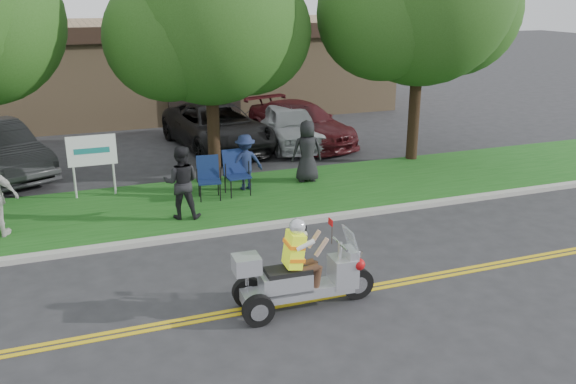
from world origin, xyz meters
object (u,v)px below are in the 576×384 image
object	(u,v)px
lawn_chair_a	(236,169)
parked_car_mid	(217,127)
lawn_chair_b	(208,175)
trike_scooter	(299,278)
parked_car_far_right	(290,126)
parked_car_right	(300,124)
spectator_adult_mid	(181,182)

from	to	relation	value
lawn_chair_a	parked_car_mid	xyz separation A→B (m)	(0.83, 5.29, 0.01)
lawn_chair_a	lawn_chair_b	world-z (taller)	lawn_chair_a
trike_scooter	parked_car_far_right	size ratio (longest dim) A/B	0.59
trike_scooter	parked_car_right	distance (m)	12.10
spectator_adult_mid	trike_scooter	bearing A→B (deg)	119.88
spectator_adult_mid	parked_car_mid	xyz separation A→B (m)	(2.54, 6.65, -0.21)
parked_car_mid	trike_scooter	bearing A→B (deg)	-104.07
lawn_chair_b	parked_car_mid	world-z (taller)	parked_car_mid
lawn_chair_b	spectator_adult_mid	bearing A→B (deg)	-119.50
lawn_chair_a	parked_car_mid	distance (m)	5.35
parked_car_mid	parked_car_right	bearing A→B (deg)	-12.68
parked_car_mid	parked_car_right	xyz separation A→B (m)	(3.00, -0.30, -0.05)
lawn_chair_b	parked_car_far_right	distance (m)	6.33
lawn_chair_a	spectator_adult_mid	xyz separation A→B (m)	(-1.71, -1.36, 0.22)
parked_car_far_right	lawn_chair_b	bearing A→B (deg)	-124.73
trike_scooter	lawn_chair_a	xyz separation A→B (m)	(0.63, 6.27, 0.18)
trike_scooter	spectator_adult_mid	distance (m)	5.04
trike_scooter	parked_car_right	size ratio (longest dim) A/B	0.51
lawn_chair_b	parked_car_right	world-z (taller)	parked_car_right
lawn_chair_b	spectator_adult_mid	size ratio (longest dim) A/B	0.63
trike_scooter	parked_car_mid	xyz separation A→B (m)	(1.45, 11.56, 0.19)
spectator_adult_mid	parked_car_mid	world-z (taller)	spectator_adult_mid
parked_car_right	spectator_adult_mid	bearing A→B (deg)	-145.58
parked_car_far_right	lawn_chair_a	bearing A→B (deg)	-119.60
parked_car_mid	parked_car_right	size ratio (longest dim) A/B	1.11
lawn_chair_a	parked_car_mid	world-z (taller)	parked_car_mid
trike_scooter	lawn_chair_a	size ratio (longest dim) A/B	2.18
lawn_chair_a	parked_car_far_right	world-z (taller)	parked_car_far_right
trike_scooter	parked_car_mid	world-z (taller)	trike_scooter
spectator_adult_mid	lawn_chair_b	bearing A→B (deg)	-109.42
trike_scooter	lawn_chair_a	distance (m)	6.30
parked_car_mid	parked_car_right	world-z (taller)	parked_car_mid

